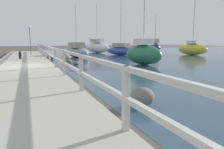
# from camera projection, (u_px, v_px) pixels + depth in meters

# --- Properties ---
(ground_plane) EXTENTS (120.00, 120.00, 0.00)m
(ground_plane) POSITION_uv_depth(u_px,v_px,m) (24.00, 70.00, 12.40)
(ground_plane) COLOR #4C473D
(dock_walkway) EXTENTS (3.38, 36.00, 0.25)m
(dock_walkway) POSITION_uv_depth(u_px,v_px,m) (24.00, 68.00, 12.38)
(dock_walkway) COLOR #B2AD9E
(dock_walkway) RESTS_ON ground
(railing) EXTENTS (0.10, 32.50, 1.02)m
(railing) POSITION_uv_depth(u_px,v_px,m) (52.00, 53.00, 12.83)
(railing) COLOR beige
(railing) RESTS_ON dock_walkway
(boulder_water_edge) EXTENTS (0.37, 0.33, 0.28)m
(boulder_water_edge) POSITION_uv_depth(u_px,v_px,m) (76.00, 63.00, 14.92)
(boulder_water_edge) COLOR #666056
(boulder_water_edge) RESTS_ON ground
(boulder_mid_strip) EXTENTS (0.64, 0.57, 0.48)m
(boulder_mid_strip) POSITION_uv_depth(u_px,v_px,m) (142.00, 97.00, 5.53)
(boulder_mid_strip) COLOR #666056
(boulder_mid_strip) RESTS_ON ground
(boulder_downstream) EXTENTS (0.46, 0.42, 0.35)m
(boulder_downstream) POSITION_uv_depth(u_px,v_px,m) (69.00, 62.00, 15.48)
(boulder_downstream) COLOR #666056
(boulder_downstream) RESTS_ON ground
(boulder_near_dock) EXTENTS (0.76, 0.68, 0.57)m
(boulder_near_dock) POSITION_uv_depth(u_px,v_px,m) (66.00, 57.00, 18.28)
(boulder_near_dock) COLOR gray
(boulder_near_dock) RESTS_ON ground
(boulder_upstream) EXTENTS (0.61, 0.55, 0.46)m
(boulder_upstream) POSITION_uv_depth(u_px,v_px,m) (51.00, 57.00, 19.29)
(boulder_upstream) COLOR #666056
(boulder_upstream) RESTS_ON ground
(mooring_bollard) EXTENTS (0.22, 0.22, 0.58)m
(mooring_bollard) POSITION_uv_depth(u_px,v_px,m) (20.00, 55.00, 16.88)
(mooring_bollard) COLOR black
(mooring_bollard) RESTS_ON dock_walkway
(dock_lamp) EXTENTS (0.26, 0.26, 2.88)m
(dock_lamp) POSITION_uv_depth(u_px,v_px,m) (30.00, 33.00, 22.14)
(dock_lamp) COLOR #514C47
(dock_lamp) RESTS_ON dock_walkway
(sailboat_blue) EXTENTS (2.78, 4.79, 6.27)m
(sailboat_blue) POSITION_uv_depth(u_px,v_px,m) (121.00, 50.00, 24.86)
(sailboat_blue) COLOR #2D4C9E
(sailboat_blue) RESTS_ON water_surface
(sailboat_gray) EXTENTS (2.45, 4.45, 5.12)m
(sailboat_gray) POSITION_uv_depth(u_px,v_px,m) (77.00, 51.00, 22.15)
(sailboat_gray) COLOR gray
(sailboat_gray) RESTS_ON water_surface
(sailboat_navy) EXTENTS (2.46, 3.61, 5.24)m
(sailboat_navy) POSITION_uv_depth(u_px,v_px,m) (155.00, 47.00, 31.31)
(sailboat_navy) COLOR #192347
(sailboat_navy) RESTS_ON water_surface
(sailboat_yellow) EXTENTS (2.31, 3.72, 6.27)m
(sailboat_yellow) POSITION_uv_depth(u_px,v_px,m) (192.00, 49.00, 25.27)
(sailboat_yellow) COLOR gold
(sailboat_yellow) RESTS_ON water_surface
(sailboat_white) EXTENTS (2.77, 5.03, 6.49)m
(sailboat_white) POSITION_uv_depth(u_px,v_px,m) (97.00, 47.00, 29.67)
(sailboat_white) COLOR white
(sailboat_white) RESTS_ON water_surface
(sailboat_green) EXTENTS (2.28, 3.38, 7.83)m
(sailboat_green) POSITION_uv_depth(u_px,v_px,m) (143.00, 53.00, 15.05)
(sailboat_green) COLOR #236B42
(sailboat_green) RESTS_ON water_surface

